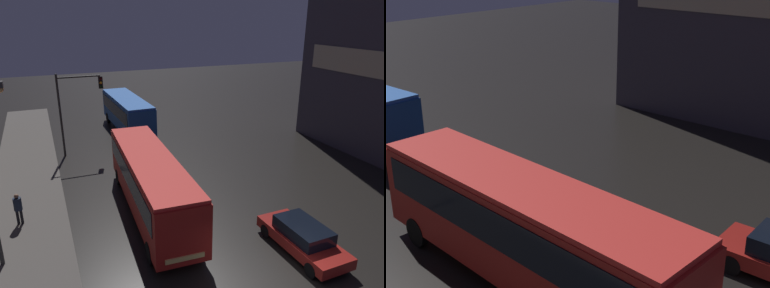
{
  "view_description": "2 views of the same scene",
  "coord_description": "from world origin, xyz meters",
  "views": [
    {
      "loc": [
        -7.6,
        -9.77,
        10.22
      ],
      "look_at": [
        1.02,
        11.04,
        2.31
      ],
      "focal_mm": 35.0,
      "sensor_mm": 36.0,
      "label": 1
    },
    {
      "loc": [
        -11.77,
        -2.33,
        9.46
      ],
      "look_at": [
        1.66,
        9.41,
        2.67
      ],
      "focal_mm": 50.0,
      "sensor_mm": 36.0,
      "label": 2
    }
  ],
  "objects": [
    {
      "name": "bus_far",
      "position": [
        -0.45,
        22.75,
        1.91
      ],
      "size": [
        2.66,
        9.73,
        3.1
      ],
      "rotation": [
        0.0,
        0.0,
        3.17
      ],
      "color": "#194793",
      "rests_on": "ground"
    },
    {
      "name": "sidewalk_left",
      "position": [
        -9.0,
        10.0,
        0.07
      ],
      "size": [
        4.0,
        48.0,
        0.15
      ],
      "color": "#56514C",
      "rests_on": "ground"
    },
    {
      "name": "car_taxi",
      "position": [
        2.52,
        1.67,
        0.72
      ],
      "size": [
        1.95,
        4.62,
        1.38
      ],
      "rotation": [
        0.0,
        0.0,
        3.17
      ],
      "color": "maroon",
      "rests_on": "ground"
    },
    {
      "name": "pedestrian_near",
      "position": [
        -9.29,
        8.81,
        1.14
      ],
      "size": [
        0.56,
        0.56,
        1.65
      ],
      "rotation": [
        0.0,
        0.0,
        0.83
      ],
      "color": "black",
      "rests_on": "sidewalk_left"
    },
    {
      "name": "bus_near",
      "position": [
        -2.76,
        7.57,
        2.02
      ],
      "size": [
        2.93,
        11.32,
        3.27
      ],
      "rotation": [
        0.0,
        0.0,
        3.09
      ],
      "color": "#AD1E19",
      "rests_on": "ground"
    },
    {
      "name": "traffic_light_main",
      "position": [
        -5.22,
        18.36,
        4.18
      ],
      "size": [
        3.3,
        0.35,
        6.17
      ],
      "color": "#2D2D2D",
      "rests_on": "ground"
    }
  ]
}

